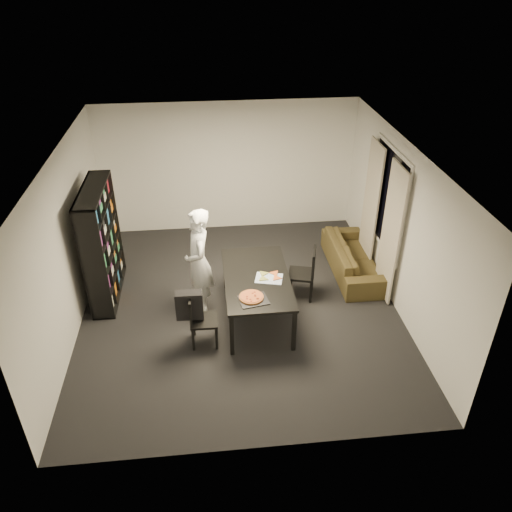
{
  "coord_description": "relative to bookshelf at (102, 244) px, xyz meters",
  "views": [
    {
      "loc": [
        -0.44,
        -6.5,
        4.96
      ],
      "look_at": [
        0.24,
        -0.2,
        1.05
      ],
      "focal_mm": 35.0,
      "sensor_mm": 36.0,
      "label": 1
    }
  ],
  "objects": [
    {
      "name": "chair_right",
      "position": [
        3.26,
        -0.45,
        -0.44
      ],
      "size": [
        0.51,
        0.51,
        0.89
      ],
      "rotation": [
        0.0,
        0.0,
        -1.83
      ],
      "color": "black",
      "rests_on": "room"
    },
    {
      "name": "window_pane",
      "position": [
        4.64,
        -0.0,
        0.55
      ],
      "size": [
        0.02,
        1.4,
        1.6
      ],
      "primitive_type": "cube",
      "color": "black",
      "rests_on": "room"
    },
    {
      "name": "pepperoni_pizza",
      "position": [
        2.26,
        -1.43,
        -0.19
      ],
      "size": [
        0.35,
        0.35,
        0.03
      ],
      "rotation": [
        0.0,
        0.0,
        -0.37
      ],
      "color": "#A05B2E",
      "rests_on": "dining_table"
    },
    {
      "name": "draped_jacket",
      "position": [
        1.38,
        -1.42,
        -0.26
      ],
      "size": [
        0.39,
        0.17,
        0.46
      ],
      "rotation": [
        0.0,
        0.0,
        1.55
      ],
      "color": "black",
      "rests_on": "chair_left"
    },
    {
      "name": "sofa",
      "position": [
        4.25,
        0.21,
        -0.67
      ],
      "size": [
        0.74,
        1.89,
        0.55
      ],
      "primitive_type": "imported",
      "rotation": [
        0.0,
        0.0,
        1.57
      ],
      "color": "#45341B",
      "rests_on": "room"
    },
    {
      "name": "person",
      "position": [
        1.53,
        -0.59,
        -0.08
      ],
      "size": [
        0.5,
        0.68,
        1.74
      ],
      "primitive_type": "imported",
      "rotation": [
        0.0,
        0.0,
        -1.44
      ],
      "color": "white",
      "rests_on": "room"
    },
    {
      "name": "window_frame",
      "position": [
        4.64,
        -0.0,
        0.55
      ],
      "size": [
        0.03,
        1.52,
        1.72
      ],
      "primitive_type": "cube",
      "color": "white",
      "rests_on": "room"
    },
    {
      "name": "room",
      "position": [
        2.16,
        -0.6,
        0.35
      ],
      "size": [
        5.01,
        5.51,
        2.61
      ],
      "color": "black",
      "rests_on": "ground"
    },
    {
      "name": "pizza_slices",
      "position": [
        2.58,
        -0.9,
        -0.2
      ],
      "size": [
        0.45,
        0.41,
        0.01
      ],
      "primitive_type": null,
      "rotation": [
        0.0,
        0.0,
        -0.33
      ],
      "color": "gold",
      "rests_on": "dining_table"
    },
    {
      "name": "curtain_right",
      "position": [
        4.56,
        0.52,
        0.2
      ],
      "size": [
        0.03,
        0.7,
        2.25
      ],
      "primitive_type": "cube",
      "color": "#BFB6A3",
      "rests_on": "room"
    },
    {
      "name": "chair_left",
      "position": [
        1.49,
        -1.43,
        -0.47
      ],
      "size": [
        0.4,
        0.4,
        0.84
      ],
      "rotation": [
        0.0,
        0.0,
        1.55
      ],
      "color": "black",
      "rests_on": "room"
    },
    {
      "name": "bookshelf",
      "position": [
        0.0,
        0.0,
        0.0
      ],
      "size": [
        0.35,
        1.5,
        1.9
      ],
      "primitive_type": "cube",
      "color": "black",
      "rests_on": "room"
    },
    {
      "name": "dining_table",
      "position": [
        2.39,
        -0.9,
        -0.28
      ],
      "size": [
        0.98,
        1.77,
        0.74
      ],
      "color": "black",
      "rests_on": "room"
    },
    {
      "name": "curtain_left",
      "position": [
        4.56,
        -0.52,
        0.2
      ],
      "size": [
        0.03,
        0.7,
        2.25
      ],
      "primitive_type": "cube",
      "color": "#BFB6A3",
      "rests_on": "room"
    },
    {
      "name": "baking_tray",
      "position": [
        2.29,
        -1.48,
        -0.21
      ],
      "size": [
        0.45,
        0.39,
        0.01
      ],
      "primitive_type": "cube",
      "rotation": [
        0.0,
        0.0,
        0.19
      ],
      "color": "black",
      "rests_on": "dining_table"
    },
    {
      "name": "kitchen_towel",
      "position": [
        2.57,
        -0.96,
        -0.21
      ],
      "size": [
        0.46,
        0.39,
        0.01
      ],
      "primitive_type": "cube",
      "rotation": [
        0.0,
        0.0,
        -0.24
      ],
      "color": "silver",
      "rests_on": "dining_table"
    }
  ]
}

